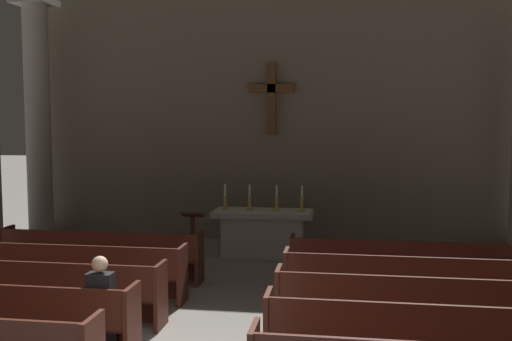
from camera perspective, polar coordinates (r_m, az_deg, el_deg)
name	(u,v)px	position (r m, az deg, el deg)	size (l,w,h in m)	color
pew_left_row_3	(37,290)	(9.23, -20.94, -11.04)	(3.84, 0.50, 0.95)	#4C2319
pew_left_row_4	(72,270)	(10.20, -17.78, -9.43)	(3.84, 0.50, 0.95)	#4C2319
pew_left_row_5	(100,255)	(11.19, -15.20, -8.09)	(3.84, 0.50, 0.95)	#4C2319
pew_right_row_2	(432,340)	(7.12, 17.10, -15.78)	(3.84, 0.50, 0.95)	#4C2319
pew_right_row_3	(419,308)	(8.17, 15.89, -13.00)	(3.84, 0.50, 0.95)	#4C2319
pew_right_row_4	(409,284)	(9.25, 14.98, -10.86)	(3.84, 0.50, 0.95)	#4C2319
pew_right_row_5	(402,266)	(10.33, 14.27, -9.16)	(3.84, 0.50, 0.95)	#4C2319
column_left_fourth	(38,125)	(14.92, -20.83, 4.21)	(0.89, 0.89, 5.88)	#9E998E
altar	(263,232)	(12.69, 0.70, -6.10)	(2.20, 0.90, 1.01)	#A8A399
candlestick_outer_left	(225,202)	(12.73, -3.09, -3.11)	(0.16, 0.16, 0.56)	#B79338
candlestick_inner_left	(250,202)	(12.63, -0.64, -3.17)	(0.16, 0.16, 0.56)	#B79338
candlestick_inner_right	(277,203)	(12.55, 2.07, -3.23)	(0.16, 0.16, 0.56)	#B79338
candlestick_outer_right	(302,203)	(12.50, 4.58, -3.27)	(0.16, 0.16, 0.56)	#B79338
apse_with_cross	(273,112)	(14.19, 1.68, 5.79)	(12.17, 0.46, 6.35)	#706656
lectern	(193,240)	(11.78, -6.31, -6.93)	(0.44, 0.36, 1.15)	#4C2319
lone_worshipper	(103,304)	(7.58, -14.93, -12.70)	(0.32, 0.43, 1.32)	#26262B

